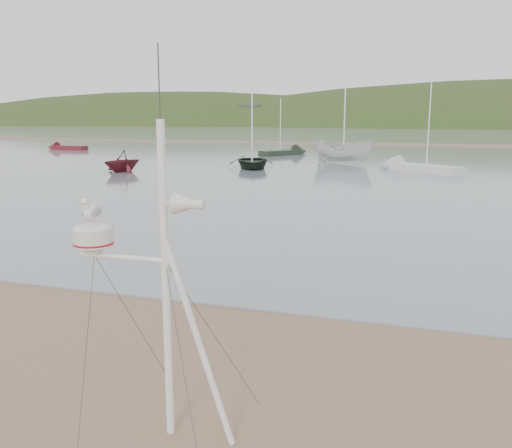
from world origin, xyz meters
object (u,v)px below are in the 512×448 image
(mast_rig, at_px, (162,348))
(dinghy_red_far, at_px, (62,148))
(boat_dark, at_px, (252,136))
(sailboat_white_near, at_px, (406,167))
(boat_white, at_px, (344,132))
(sailboat_dark_mid, at_px, (291,152))
(boat_red, at_px, (122,151))

(mast_rig, bearing_deg, dinghy_red_far, 128.24)
(boat_dark, xyz_separation_m, sailboat_white_near, (10.96, 1.87, -2.13))
(boat_white, xyz_separation_m, sailboat_dark_mid, (-6.58, 8.56, -2.30))
(mast_rig, bearing_deg, sailboat_white_near, 87.76)
(dinghy_red_far, bearing_deg, sailboat_dark_mid, 0.75)
(boat_dark, xyz_separation_m, dinghy_red_far, (-27.89, 14.68, -2.14))
(mast_rig, height_order, boat_dark, boat_dark)
(dinghy_red_far, distance_m, sailboat_white_near, 40.91)
(boat_white, xyz_separation_m, dinghy_red_far, (-33.68, 8.20, -2.31))
(boat_dark, relative_size, sailboat_white_near, 0.72)
(boat_dark, xyz_separation_m, boat_white, (5.80, 6.47, 0.17))
(mast_rig, bearing_deg, boat_dark, 106.28)
(sailboat_dark_mid, distance_m, sailboat_white_near, 17.65)
(dinghy_red_far, bearing_deg, boat_red, -44.75)
(mast_rig, distance_m, dinghy_red_far, 60.58)
(boat_dark, height_order, sailboat_white_near, sailboat_white_near)
(dinghy_red_far, bearing_deg, boat_dark, -27.76)
(boat_red, distance_m, sailboat_dark_mid, 21.46)
(mast_rig, distance_m, boat_red, 32.73)
(mast_rig, height_order, boat_red, mast_rig)
(boat_red, relative_size, sailboat_white_near, 0.44)
(boat_white, distance_m, sailboat_white_near, 7.30)
(mast_rig, distance_m, boat_dark, 34.30)
(boat_dark, distance_m, sailboat_dark_mid, 15.20)
(boat_red, bearing_deg, mast_rig, -35.59)
(sailboat_white_near, bearing_deg, mast_rig, -92.24)
(boat_red, distance_m, sailboat_white_near, 20.11)
(mast_rig, bearing_deg, boat_white, 95.53)
(boat_white, height_order, sailboat_white_near, sailboat_white_near)
(mast_rig, xyz_separation_m, sailboat_dark_mid, (-10.40, 47.94, -0.82))
(boat_red, bearing_deg, boat_dark, 55.86)
(boat_red, height_order, dinghy_red_far, boat_red)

